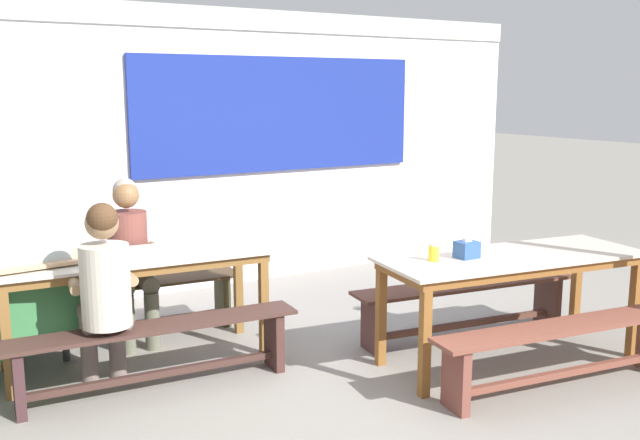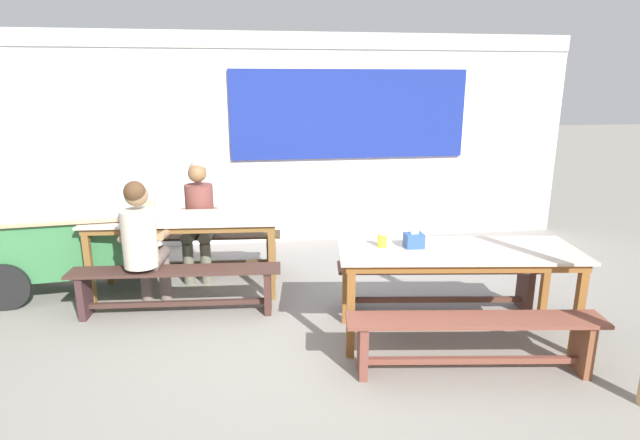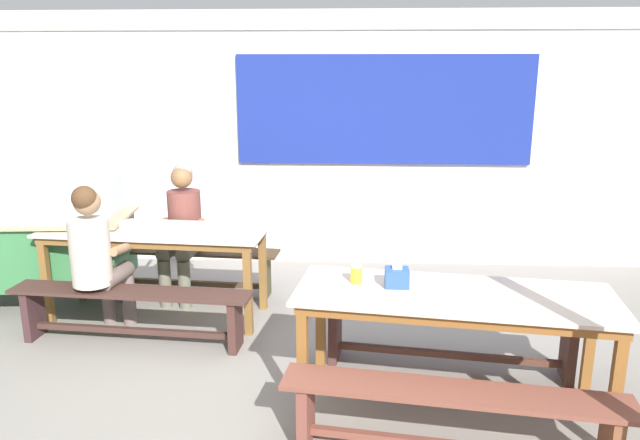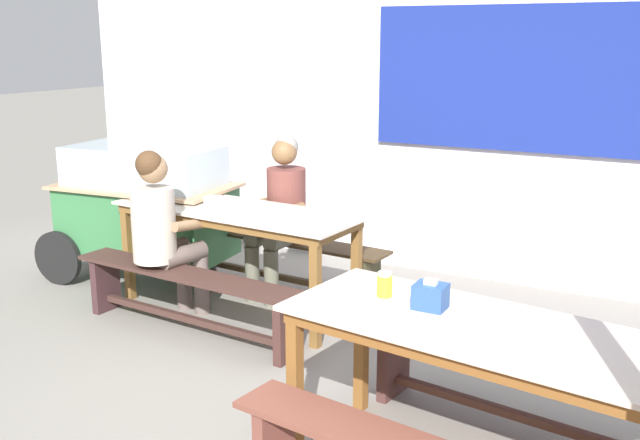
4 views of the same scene
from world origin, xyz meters
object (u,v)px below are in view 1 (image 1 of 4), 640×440
(bench_far_front, at_px, (156,346))
(bench_near_front, at_px, (562,345))
(tissue_box, at_px, (467,249))
(person_center_facing, at_px, (130,252))
(soup_bowl, at_px, (95,254))
(bench_far_back, at_px, (122,303))
(dining_table_near, at_px, (512,265))
(bench_near_back, at_px, (465,300))
(condiment_jar, at_px, (434,252))
(dining_table_far, at_px, (134,266))
(person_left_back_turned, at_px, (104,288))

(bench_far_front, distance_m, bench_near_front, 2.58)
(bench_near_front, relative_size, tissue_box, 12.86)
(person_center_facing, height_order, tissue_box, person_center_facing)
(bench_far_front, relative_size, soup_bowl, 11.62)
(bench_far_back, bearing_deg, bench_near_front, -48.11)
(bench_near_front, height_order, soup_bowl, soup_bowl)
(bench_far_back, bearing_deg, dining_table_near, -40.03)
(dining_table_near, relative_size, bench_far_back, 1.05)
(person_center_facing, bearing_deg, bench_far_front, -98.19)
(bench_far_front, xyz_separation_m, tissue_box, (1.95, -0.70, 0.53))
(bench_far_back, height_order, bench_near_back, same)
(bench_near_front, relative_size, condiment_jar, 15.46)
(bench_far_back, distance_m, tissue_box, 2.62)
(condiment_jar, bearing_deg, bench_far_front, 159.09)
(dining_table_far, relative_size, dining_table_near, 0.97)
(person_left_back_turned, bearing_deg, bench_far_front, -18.98)
(condiment_jar, bearing_deg, person_left_back_turned, 159.36)
(bench_near_back, distance_m, person_left_back_turned, 2.69)
(bench_near_front, bearing_deg, dining_table_far, 139.61)
(dining_table_far, relative_size, bench_far_back, 1.02)
(dining_table_far, relative_size, bench_near_back, 1.02)
(tissue_box, distance_m, soup_bowl, 2.52)
(tissue_box, height_order, condiment_jar, tissue_box)
(dining_table_far, height_order, bench_far_front, dining_table_far)
(person_left_back_turned, bearing_deg, bench_near_back, -7.86)
(bench_near_front, height_order, tissue_box, tissue_box)
(condiment_jar, bearing_deg, soup_bowl, 146.68)
(bench_far_back, distance_m, bench_near_back, 2.64)
(dining_table_far, relative_size, soup_bowl, 11.74)
(dining_table_near, xyz_separation_m, soup_bowl, (-2.49, 1.40, 0.10))
(bench_near_back, distance_m, soup_bowl, 2.75)
(tissue_box, relative_size, soup_bowl, 0.89)
(soup_bowl, bearing_deg, dining_table_near, -29.32)
(person_left_back_turned, height_order, soup_bowl, person_left_back_turned)
(bench_near_front, relative_size, person_left_back_turned, 1.49)
(bench_near_front, distance_m, person_center_facing, 3.12)
(dining_table_far, distance_m, condiment_jar, 2.05)
(dining_table_far, distance_m, dining_table_near, 2.61)
(person_left_back_turned, distance_m, soup_bowl, 0.52)
(person_center_facing, relative_size, tissue_box, 8.65)
(dining_table_far, distance_m, tissue_box, 2.28)
(tissue_box, bearing_deg, person_left_back_turned, 160.34)
(bench_near_back, bearing_deg, dining_table_far, 161.00)
(dining_table_near, height_order, bench_far_back, dining_table_near)
(dining_table_far, height_order, dining_table_near, same)
(soup_bowl, bearing_deg, condiment_jar, -33.32)
(dining_table_near, height_order, condiment_jar, condiment_jar)
(bench_near_front, relative_size, person_center_facing, 1.49)
(person_center_facing, relative_size, condiment_jar, 10.40)
(soup_bowl, bearing_deg, dining_table_far, -17.12)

